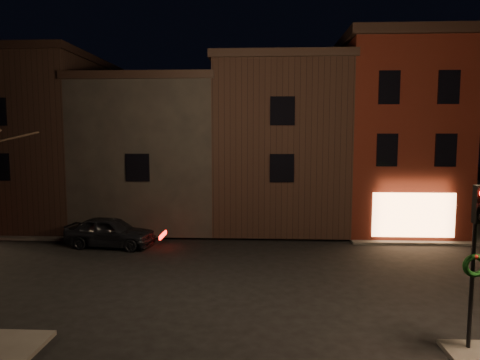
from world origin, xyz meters
The scene contains 8 objects.
ground centered at (0.00, 0.00, 0.00)m, with size 120.00×120.00×0.00m, color black.
sidewalk_far_left centered at (-20.00, 20.00, 0.06)m, with size 30.00×30.00×0.12m, color #2D2B28.
corner_building centered at (8.00, 9.47, 5.40)m, with size 6.50×8.50×10.50m.
row_building_a centered at (1.50, 10.50, 4.83)m, with size 7.30×10.30×9.40m.
row_building_b centered at (-5.75, 10.50, 4.33)m, with size 7.80×10.30×8.40m.
row_building_c centered at (-13.00, 10.50, 5.08)m, with size 7.30×10.30×9.90m.
traffic_signal centered at (5.60, -5.51, 2.81)m, with size 0.58×0.38×4.05m.
parked_car_a centered at (-6.75, 4.05, 0.73)m, with size 1.72×4.28×1.46m, color black.
Camera 1 is at (0.46, -15.73, 5.33)m, focal length 32.00 mm.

